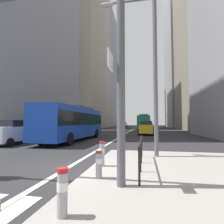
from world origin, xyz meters
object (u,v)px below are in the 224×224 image
at_px(sedan_white_oncoming, 14,132).
at_px(car_receding_far, 146,128).
at_px(city_bus_blue_oncoming, 74,121).
at_px(bollard_left, 62,189).
at_px(car_oncoming_mid, 124,124).
at_px(traffic_signal_gantry, 41,40).
at_px(city_bus_red_receding, 144,122).
at_px(city_bus_red_distant, 145,122).
at_px(street_lamp_post, 155,50).
at_px(car_receding_near, 149,125).
at_px(bollard_back, 102,152).
at_px(bollard_right, 99,163).

distance_m(sedan_white_oncoming, car_receding_far, 16.37).
xyz_separation_m(city_bus_blue_oncoming, car_receding_far, (6.99, 8.81, -0.85)).
bearing_deg(bollard_left, car_oncoming_mid, 95.62).
bearing_deg(traffic_signal_gantry, city_bus_red_receding, 85.40).
bearing_deg(city_bus_red_distant, bollard_left, -91.47).
xyz_separation_m(city_bus_blue_oncoming, street_lamp_post, (7.31, -7.56, 3.45)).
relative_size(city_bus_blue_oncoming, city_bus_red_receding, 0.96).
bearing_deg(car_receding_near, car_receding_far, -92.29).
height_order(city_bus_red_receding, bollard_left, city_bus_red_receding).
distance_m(city_bus_blue_oncoming, car_receding_near, 37.29).
bearing_deg(bollard_back, car_receding_far, 84.52).
height_order(street_lamp_post, bollard_left, street_lamp_post).
xyz_separation_m(city_bus_blue_oncoming, car_receding_near, (8.09, 36.39, -0.84)).
xyz_separation_m(car_oncoming_mid, street_lamp_post, (8.09, -56.66, 4.29)).
bearing_deg(city_bus_red_distant, car_oncoming_mid, 165.42).
bearing_deg(traffic_signal_gantry, car_receding_far, 81.28).
xyz_separation_m(sedan_white_oncoming, car_oncoming_mid, (2.88, 52.71, -0.00)).
xyz_separation_m(car_oncoming_mid, traffic_signal_gantry, (4.61, -60.85, 3.16)).
bearing_deg(street_lamp_post, city_bus_blue_oncoming, 134.03).
height_order(car_oncoming_mid, car_receding_near, same).
height_order(city_bus_red_receding, bollard_right, city_bus_red_receding).
height_order(bollard_left, bollard_right, bollard_left).
bearing_deg(bollard_back, car_oncoming_mid, 95.80).
bearing_deg(bollard_back, city_bus_blue_oncoming, 117.91).
bearing_deg(car_oncoming_mid, street_lamp_post, -81.87).
distance_m(city_bus_red_receding, car_receding_near, 12.78).
relative_size(city_bus_blue_oncoming, bollard_back, 12.21).
distance_m(sedan_white_oncoming, city_bus_red_distant, 51.81).
bearing_deg(bollard_left, city_bus_red_receding, 87.95).
bearing_deg(car_oncoming_mid, city_bus_blue_oncoming, -89.09).
bearing_deg(car_receding_near, sedan_white_oncoming, -106.37).
height_order(sedan_white_oncoming, bollard_left, sedan_white_oncoming).
bearing_deg(bollard_right, city_bus_red_distant, 88.56).
xyz_separation_m(city_bus_blue_oncoming, city_bus_red_receding, (6.69, 23.71, 0.00)).
height_order(car_receding_near, car_receding_far, same).
bearing_deg(car_receding_near, bollard_right, -93.18).
distance_m(sedan_white_oncoming, bollard_back, 10.83).
relative_size(car_oncoming_mid, bollard_right, 5.38).
bearing_deg(city_bus_red_receding, car_receding_near, 83.69).
bearing_deg(bollard_right, sedan_white_oncoming, 140.18).
relative_size(city_bus_red_distant, car_receding_far, 2.67).
relative_size(city_bus_red_distant, bollard_left, 13.97).
bearing_deg(car_receding_near, city_bus_red_distant, 96.27).
distance_m(bollard_left, bollard_back, 3.55).
relative_size(city_bus_blue_oncoming, street_lamp_post, 1.39).
relative_size(sedan_white_oncoming, city_bus_red_receding, 0.37).
bearing_deg(sedan_white_oncoming, car_receding_far, 49.40).
xyz_separation_m(city_bus_blue_oncoming, sedan_white_oncoming, (-3.66, -3.62, -0.85)).
bearing_deg(city_bus_red_receding, car_receding_far, -88.85).
bearing_deg(bollard_left, sedan_white_oncoming, 132.77).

